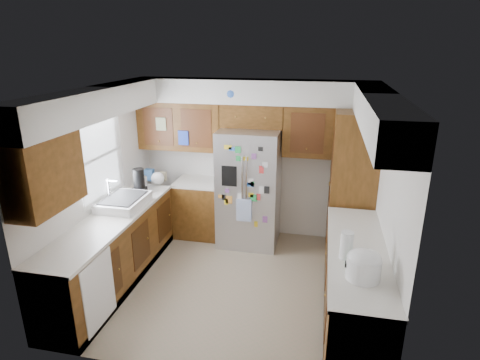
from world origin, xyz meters
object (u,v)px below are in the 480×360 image
rice_cooker (364,264)px  pantry (352,185)px  fridge (249,188)px  paper_towel (346,245)px

rice_cooker → pantry: bearing=90.0°
rice_cooker → fridge: bearing=123.8°
rice_cooker → paper_towel: bearing=112.5°
pantry → paper_towel: bearing=-94.4°
fridge → paper_towel: (1.36, -1.90, 0.17)m
fridge → rice_cooker: size_ratio=5.49×
pantry → fridge: pantry is taller
rice_cooker → paper_towel: size_ratio=1.13×
fridge → paper_towel: 2.34m
fridge → rice_cooker: 2.70m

